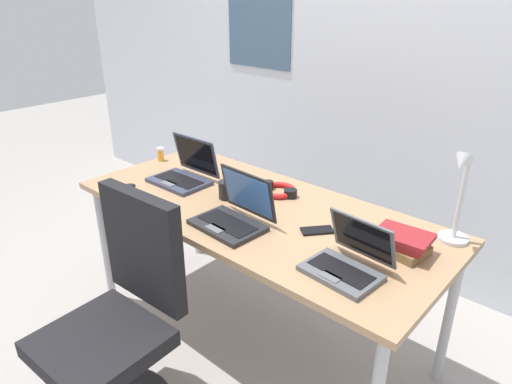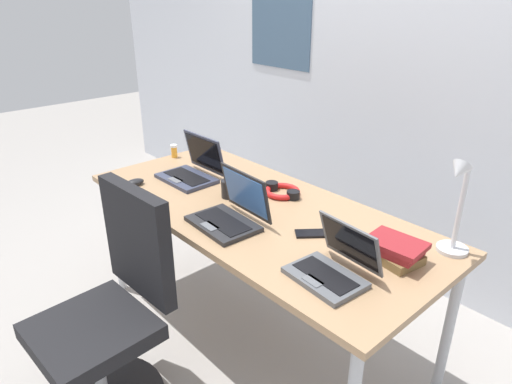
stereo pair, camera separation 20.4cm
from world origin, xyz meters
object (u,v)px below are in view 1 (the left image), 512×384
Objects in this scene: laptop_by_keyboard at (347,262)px; cell_phone at (317,231)px; laptop_back_left at (234,215)px; computer_mouse at (127,188)px; headphones at (279,190)px; coffee_mug at (227,190)px; pill_bottle at (161,154)px; office_chair at (118,336)px; book_stack at (404,243)px; laptop_front_right at (184,173)px; desk_lamp at (458,199)px.

laptop_by_keyboard is 0.30m from cell_phone.
laptop_back_left reaches higher than cell_phone.
headphones reaches higher than computer_mouse.
computer_mouse is 0.52m from coffee_mug.
pill_bottle is at bearing 169.26° from laptop_by_keyboard.
laptop_by_keyboard reaches higher than coffee_mug.
laptop_by_keyboard is 0.73m from headphones.
computer_mouse is 0.77m from office_chair.
book_stack reaches higher than pill_bottle.
cell_phone is 0.52m from coffee_mug.
laptop_back_left is 1.47× the size of book_stack.
book_stack is 0.22× the size of office_chair.
laptop_front_right is at bearing 161.92° from laptop_back_left.
laptop_by_keyboard is at bearing 4.97° from cell_phone.
desk_lamp reaches higher than laptop_front_right.
headphones is at bearing -169.42° from cell_phone.
laptop_back_left is 0.93m from pill_bottle.
coffee_mug is at bearing 35.89° from computer_mouse.
laptop_back_left is (0.54, -0.18, -0.00)m from laptop_front_right.
laptop_front_right is at bearing -155.60° from headphones.
computer_mouse is 0.44× the size of book_stack.
computer_mouse is at bearing -148.45° from coffee_mug.
headphones is 0.99× the size of book_stack.
cell_phone is at bearing -28.65° from headphones.
book_stack is 1.92× the size of coffee_mug.
computer_mouse is at bearing -174.52° from laptop_by_keyboard.
laptop_front_right is at bearing 70.64° from computer_mouse.
book_stack is at bearing 20.22° from computer_mouse.
headphones is at bearing 55.72° from coffee_mug.
desk_lamp is 5.07× the size of pill_bottle.
laptop_back_left is at bearing -109.74° from cell_phone.
laptop_front_right reaches higher than cell_phone.
office_chair is (-0.07, -0.93, -0.36)m from headphones.
cell_phone is (-0.25, 0.17, -0.04)m from laptop_by_keyboard.
laptop_by_keyboard is 1.47m from pill_bottle.
desk_lamp is at bearing 31.34° from laptop_back_left.
pill_bottle reaches higher than headphones.
book_stack is at bearing 22.56° from laptop_back_left.
laptop_by_keyboard is at bearing -10.74° from pill_bottle.
coffee_mug reaches higher than pill_bottle.
desk_lamp is 1.45m from office_chair.
book_stack is at bearing 69.80° from laptop_by_keyboard.
coffee_mug is (-0.15, -0.22, 0.03)m from headphones.
laptop_back_left is 0.33× the size of office_chair.
computer_mouse is (-0.66, -0.10, -0.03)m from laptop_back_left.
coffee_mug is at bearing -163.27° from desk_lamp.
cell_phone is at bearing -148.44° from desk_lamp.
book_stack is (0.09, 0.26, 0.00)m from laptop_by_keyboard.
laptop_by_keyboard is 2.09× the size of cell_phone.
headphones is at bearing 149.02° from laptop_by_keyboard.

